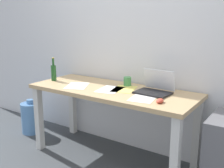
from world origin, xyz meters
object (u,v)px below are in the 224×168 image
object	(u,v)px
laptop_right	(155,88)
coffee_mug	(127,81)
beer_bottle	(54,72)
water_cooler_jug	(31,118)
computer_mouse	(160,101)
desk	(112,99)

from	to	relation	value
laptop_right	coffee_mug	size ratio (longest dim) A/B	3.49
laptop_right	beer_bottle	bearing A→B (deg)	-172.62
coffee_mug	water_cooler_jug	xyz separation A→B (m)	(-1.31, -0.22, -0.61)
laptop_right	computer_mouse	xyz separation A→B (m)	(0.17, -0.26, -0.03)
desk	laptop_right	xyz separation A→B (m)	(0.42, 0.10, 0.15)
water_cooler_jug	beer_bottle	bearing A→B (deg)	-3.55
beer_bottle	computer_mouse	bearing A→B (deg)	-4.35
laptop_right	water_cooler_jug	xyz separation A→B (m)	(-1.66, -0.12, -0.60)
desk	laptop_right	world-z (taller)	laptop_right
coffee_mug	water_cooler_jug	distance (m)	1.46
desk	computer_mouse	size ratio (longest dim) A/B	17.08
desk	coffee_mug	distance (m)	0.26
coffee_mug	water_cooler_jug	bearing A→B (deg)	-170.44
desk	water_cooler_jug	bearing A→B (deg)	-178.82
laptop_right	water_cooler_jug	size ratio (longest dim) A/B	0.75
desk	water_cooler_jug	size ratio (longest dim) A/B	3.87
water_cooler_jug	coffee_mug	bearing A→B (deg)	9.56
laptop_right	computer_mouse	distance (m)	0.31
computer_mouse	coffee_mug	size ratio (longest dim) A/B	1.05
desk	beer_bottle	bearing A→B (deg)	-175.79
laptop_right	water_cooler_jug	distance (m)	1.77
desk	computer_mouse	distance (m)	0.62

